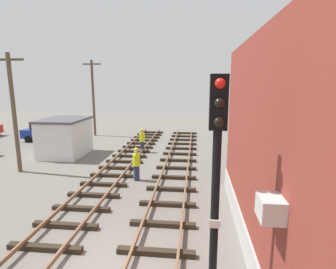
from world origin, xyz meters
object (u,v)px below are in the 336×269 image
Objects in this scene: utility_pole_near at (14,111)px; track_worker_foreground at (142,141)px; track_worker_distant at (136,164)px; control_hut at (65,137)px; signal_mast at (216,175)px; utility_pole_far at (93,97)px; parked_car_blue at (47,131)px.

utility_pole_near is 3.76× the size of track_worker_foreground.
utility_pole_near is 3.76× the size of track_worker_distant.
control_hut is 2.03× the size of track_worker_distant.
utility_pole_near is (-11.08, 9.20, 0.25)m from signal_mast.
utility_pole_far is 9.24m from track_worker_foreground.
control_hut is 4.68m from utility_pole_near.
signal_mast is 2.95× the size of track_worker_foreground.
signal_mast is 0.78× the size of utility_pole_near.
signal_mast reaches higher than parked_car_blue.
utility_pole_far reaches higher than utility_pole_near.
track_worker_foreground is (-4.58, 14.59, -2.52)m from signal_mast.
utility_pole_near reaches higher than track_worker_foreground.
track_worker_distant is at bearing -81.45° from track_worker_foreground.
control_hut is at bearing -85.04° from utility_pole_far.
control_hut is 7.96m from track_worker_distant.
track_worker_distant is at bearing -35.67° from control_hut.
control_hut is 2.03× the size of track_worker_foreground.
signal_mast reaches higher than control_hut.
utility_pole_near is 0.93× the size of utility_pole_far.
control_hut reaches higher than track_worker_foreground.
track_worker_distant is (0.91, -6.07, 0.00)m from track_worker_foreground.
track_worker_distant is at bearing -5.28° from utility_pole_near.
track_worker_foreground is (6.20, -6.14, -3.03)m from utility_pole_far.
parked_car_blue is at bearing 128.77° from signal_mast.
utility_pole_near reaches higher than control_hut.
track_worker_foreground is (6.50, 5.39, -2.77)m from utility_pole_near.
track_worker_foreground reaches higher than parked_car_blue.
track_worker_foreground is at bearing -44.71° from utility_pole_far.
control_hut is 0.50× the size of utility_pole_far.
utility_pole_near reaches higher than track_worker_distant.
track_worker_distant reaches higher than parked_car_blue.
signal_mast is 2.95× the size of track_worker_distant.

